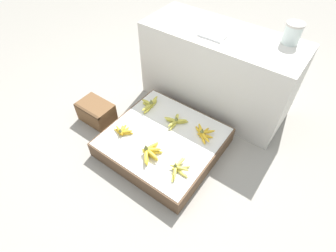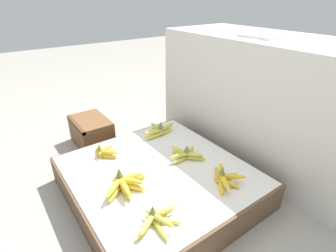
{
  "view_description": "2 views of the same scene",
  "coord_description": "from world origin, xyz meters",
  "px_view_note": "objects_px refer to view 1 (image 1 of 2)",
  "views": [
    {
      "loc": [
        0.92,
        -1.19,
        1.91
      ],
      "look_at": [
        0.04,
        0.01,
        0.31
      ],
      "focal_mm": 28.0,
      "sensor_mm": 36.0,
      "label": 1
    },
    {
      "loc": [
        0.98,
        -0.64,
        1.03
      ],
      "look_at": [
        -0.11,
        0.14,
        0.35
      ],
      "focal_mm": 28.0,
      "sensor_mm": 36.0,
      "label": 2
    }
  ],
  "objects_px": {
    "banana_bunch_front_midright": "(178,168)",
    "banana_bunch_middle_left": "(150,104)",
    "banana_bunch_middle_midright": "(203,133)",
    "banana_bunch_front_midleft": "(150,152)",
    "wooden_crate": "(96,112)",
    "glass_jar": "(293,33)",
    "banana_bunch_front_left": "(123,131)",
    "foam_tray_white": "(213,35)",
    "banana_bunch_middle_midleft": "(176,121)"
  },
  "relations": [
    {
      "from": "banana_bunch_front_midleft",
      "to": "banana_bunch_middle_left",
      "type": "height_order",
      "value": "banana_bunch_front_midleft"
    },
    {
      "from": "banana_bunch_front_midleft",
      "to": "banana_bunch_front_left",
      "type": "bearing_deg",
      "value": 173.04
    },
    {
      "from": "banana_bunch_front_midright",
      "to": "foam_tray_white",
      "type": "distance_m",
      "value": 1.16
    },
    {
      "from": "banana_bunch_front_left",
      "to": "foam_tray_white",
      "type": "distance_m",
      "value": 1.13
    },
    {
      "from": "wooden_crate",
      "to": "glass_jar",
      "type": "distance_m",
      "value": 1.88
    },
    {
      "from": "banana_bunch_middle_left",
      "to": "banana_bunch_front_left",
      "type": "bearing_deg",
      "value": -87.53
    },
    {
      "from": "banana_bunch_middle_midright",
      "to": "banana_bunch_front_midleft",
      "type": "bearing_deg",
      "value": -119.56
    },
    {
      "from": "glass_jar",
      "to": "wooden_crate",
      "type": "bearing_deg",
      "value": -140.3
    },
    {
      "from": "banana_bunch_front_midleft",
      "to": "banana_bunch_middle_midright",
      "type": "xyz_separation_m",
      "value": [
        0.25,
        0.44,
        -0.01
      ]
    },
    {
      "from": "banana_bunch_middle_midleft",
      "to": "banana_bunch_middle_midright",
      "type": "height_order",
      "value": "banana_bunch_middle_midright"
    },
    {
      "from": "banana_bunch_middle_left",
      "to": "foam_tray_white",
      "type": "xyz_separation_m",
      "value": [
        0.33,
        0.49,
        0.61
      ]
    },
    {
      "from": "banana_bunch_front_left",
      "to": "glass_jar",
      "type": "bearing_deg",
      "value": 53.32
    },
    {
      "from": "banana_bunch_middle_left",
      "to": "foam_tray_white",
      "type": "distance_m",
      "value": 0.85
    },
    {
      "from": "wooden_crate",
      "to": "banana_bunch_middle_left",
      "type": "bearing_deg",
      "value": 37.28
    },
    {
      "from": "banana_bunch_front_midright",
      "to": "banana_bunch_middle_midleft",
      "type": "xyz_separation_m",
      "value": [
        -0.31,
        0.41,
        0.0
      ]
    },
    {
      "from": "wooden_crate",
      "to": "banana_bunch_front_left",
      "type": "distance_m",
      "value": 0.46
    },
    {
      "from": "banana_bunch_front_left",
      "to": "banana_bunch_middle_left",
      "type": "height_order",
      "value": "banana_bunch_middle_left"
    },
    {
      "from": "wooden_crate",
      "to": "banana_bunch_middle_midright",
      "type": "xyz_separation_m",
      "value": [
        1.03,
        0.31,
        0.09
      ]
    },
    {
      "from": "wooden_crate",
      "to": "banana_bunch_middle_midright",
      "type": "bearing_deg",
      "value": 16.8
    },
    {
      "from": "banana_bunch_front_midleft",
      "to": "banana_bunch_front_midright",
      "type": "bearing_deg",
      "value": 2.12
    },
    {
      "from": "banana_bunch_front_midright",
      "to": "glass_jar",
      "type": "relative_size",
      "value": 1.5
    },
    {
      "from": "banana_bunch_middle_midright",
      "to": "foam_tray_white",
      "type": "xyz_separation_m",
      "value": [
        -0.28,
        0.5,
        0.62
      ]
    },
    {
      "from": "banana_bunch_middle_left",
      "to": "banana_bunch_middle_midright",
      "type": "bearing_deg",
      "value": -1.04
    },
    {
      "from": "banana_bunch_front_midleft",
      "to": "banana_bunch_middle_midright",
      "type": "height_order",
      "value": "banana_bunch_front_midleft"
    },
    {
      "from": "banana_bunch_front_midright",
      "to": "banana_bunch_middle_left",
      "type": "distance_m",
      "value": 0.77
    },
    {
      "from": "banana_bunch_front_midright",
      "to": "banana_bunch_middle_left",
      "type": "xyz_separation_m",
      "value": [
        -0.64,
        0.44,
        0.01
      ]
    },
    {
      "from": "banana_bunch_front_midright",
      "to": "foam_tray_white",
      "type": "relative_size",
      "value": 1.13
    },
    {
      "from": "banana_bunch_front_midleft",
      "to": "foam_tray_white",
      "type": "bearing_deg",
      "value": 91.94
    },
    {
      "from": "banana_bunch_front_midleft",
      "to": "glass_jar",
      "type": "height_order",
      "value": "glass_jar"
    },
    {
      "from": "banana_bunch_middle_midleft",
      "to": "glass_jar",
      "type": "height_order",
      "value": "glass_jar"
    },
    {
      "from": "glass_jar",
      "to": "foam_tray_white",
      "type": "xyz_separation_m",
      "value": [
        -0.56,
        -0.28,
        -0.08
      ]
    },
    {
      "from": "banana_bunch_middle_left",
      "to": "banana_bunch_middle_midright",
      "type": "distance_m",
      "value": 0.61
    },
    {
      "from": "banana_bunch_middle_left",
      "to": "glass_jar",
      "type": "bearing_deg",
      "value": 40.8
    },
    {
      "from": "wooden_crate",
      "to": "foam_tray_white",
      "type": "xyz_separation_m",
      "value": [
        0.76,
        0.81,
        0.7
      ]
    },
    {
      "from": "glass_jar",
      "to": "banana_bunch_front_midleft",
      "type": "bearing_deg",
      "value": -113.53
    },
    {
      "from": "banana_bunch_middle_left",
      "to": "banana_bunch_middle_midright",
      "type": "xyz_separation_m",
      "value": [
        0.61,
        -0.01,
        -0.01
      ]
    },
    {
      "from": "banana_bunch_middle_left",
      "to": "wooden_crate",
      "type": "bearing_deg",
      "value": -142.72
    },
    {
      "from": "banana_bunch_middle_midright",
      "to": "banana_bunch_front_left",
      "type": "bearing_deg",
      "value": -146.39
    },
    {
      "from": "banana_bunch_middle_midright",
      "to": "banana_bunch_middle_left",
      "type": "bearing_deg",
      "value": 178.96
    },
    {
      "from": "banana_bunch_middle_midright",
      "to": "glass_jar",
      "type": "distance_m",
      "value": 1.08
    },
    {
      "from": "banana_bunch_front_midleft",
      "to": "banana_bunch_front_midright",
      "type": "distance_m",
      "value": 0.27
    },
    {
      "from": "banana_bunch_middle_left",
      "to": "glass_jar",
      "type": "distance_m",
      "value": 1.36
    },
    {
      "from": "banana_bunch_middle_left",
      "to": "foam_tray_white",
      "type": "height_order",
      "value": "foam_tray_white"
    },
    {
      "from": "wooden_crate",
      "to": "banana_bunch_front_midright",
      "type": "relative_size",
      "value": 1.35
    },
    {
      "from": "banana_bunch_front_midleft",
      "to": "banana_bunch_middle_midright",
      "type": "bearing_deg",
      "value": 60.44
    },
    {
      "from": "foam_tray_white",
      "to": "banana_bunch_front_midright",
      "type": "bearing_deg",
      "value": -71.83
    },
    {
      "from": "banana_bunch_front_left",
      "to": "banana_bunch_front_midright",
      "type": "xyz_separation_m",
      "value": [
        0.62,
        -0.03,
        0.0
      ]
    },
    {
      "from": "banana_bunch_front_midleft",
      "to": "banana_bunch_middle_midright",
      "type": "relative_size",
      "value": 1.22
    },
    {
      "from": "wooden_crate",
      "to": "banana_bunch_front_midleft",
      "type": "height_order",
      "value": "banana_bunch_front_midleft"
    },
    {
      "from": "banana_bunch_front_midleft",
      "to": "banana_bunch_front_midright",
      "type": "relative_size",
      "value": 1.05
    }
  ]
}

